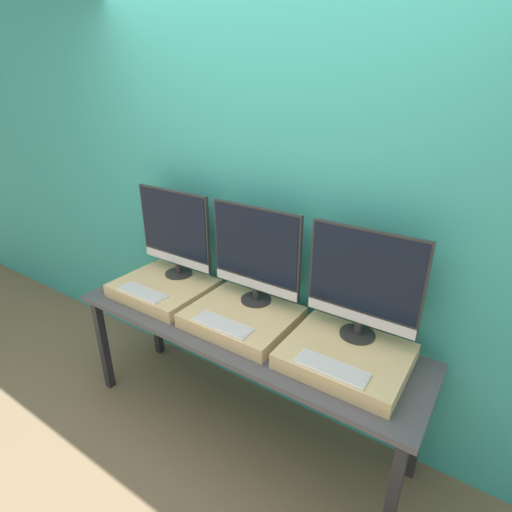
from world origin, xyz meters
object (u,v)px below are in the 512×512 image
keyboard_left (142,292)px  monitor_center (256,253)px  monitor_left (175,231)px  monitor_right (364,281)px  keyboard_center (223,324)px  keyboard_right (332,368)px

keyboard_left → monitor_center: size_ratio=0.58×
monitor_left → keyboard_left: 0.44m
keyboard_left → monitor_right: size_ratio=0.58×
monitor_center → keyboard_center: monitor_center is taller
keyboard_center → keyboard_right: 0.63m
monitor_center → keyboard_center: size_ratio=1.72×
keyboard_center → monitor_left: bearing=153.2°
keyboard_center → keyboard_right: (0.63, 0.00, 0.00)m
monitor_center → monitor_right: size_ratio=1.00×
keyboard_left → keyboard_right: 1.25m
keyboard_center → keyboard_right: bearing=0.0°
monitor_left → keyboard_left: (0.00, -0.32, -0.30)m
keyboard_center → monitor_center: bearing=90.0°
monitor_right → keyboard_right: bearing=-90.0°
monitor_left → keyboard_center: bearing=-26.8°
keyboard_left → keyboard_center: same height
keyboard_left → monitor_right: bearing=14.2°
monitor_left → monitor_center: (0.63, 0.00, 0.00)m
monitor_center → keyboard_center: (0.00, -0.32, -0.30)m
monitor_left → monitor_center: 0.63m
monitor_right → keyboard_right: size_ratio=1.72×
monitor_left → keyboard_right: bearing=-14.2°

